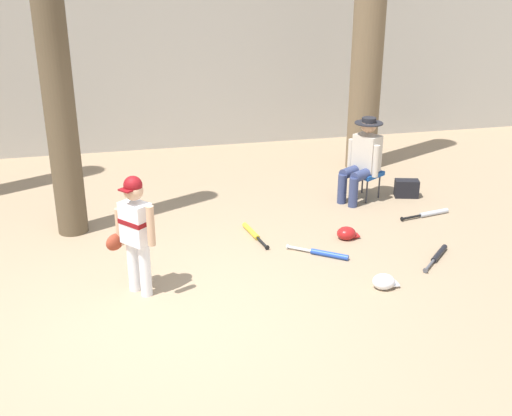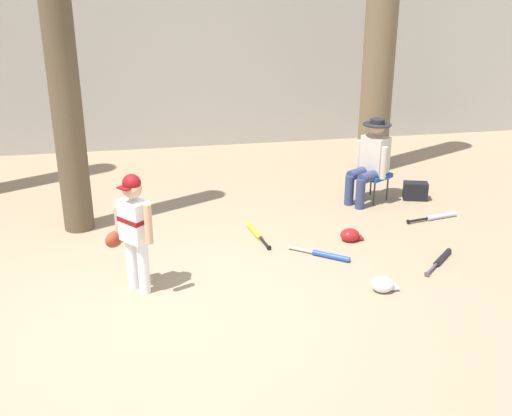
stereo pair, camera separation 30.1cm
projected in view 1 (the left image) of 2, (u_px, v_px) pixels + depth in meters
ground_plane at (176, 320)px, 6.27m from camera, size 60.00×60.00×0.00m
concrete_back_wall at (134, 70)px, 11.26m from camera, size 18.00×0.36×2.82m
tree_near_player at (55, 67)px, 7.47m from camera, size 0.60×0.60×4.82m
tree_behind_spectator at (369, 26)px, 9.88m from camera, size 0.82×0.82×5.42m
young_ballplayer at (135, 228)px, 6.50m from camera, size 0.54×0.48×1.31m
folding_stool at (365, 174)px, 9.24m from camera, size 0.55×0.55×0.41m
seated_spectator at (362, 157)px, 9.07m from camera, size 0.66×0.58×1.20m
handbag_beside_stool at (407, 188)px, 9.36m from camera, size 0.38×0.26×0.26m
bat_blue_youth at (325, 254)px, 7.57m from camera, size 0.65×0.51×0.07m
bat_black_composite at (438, 255)px, 7.52m from camera, size 0.57×0.57×0.07m
bat_aluminum_silver at (430, 214)px, 8.72m from camera, size 0.76×0.21×0.07m
bat_yellow_trainer at (253, 233)px, 8.12m from camera, size 0.18×0.76×0.07m
batting_helmet_white at (384, 282)px, 6.85m from camera, size 0.29×0.22×0.17m
batting_helmet_red at (347, 233)px, 8.02m from camera, size 0.29×0.22×0.17m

